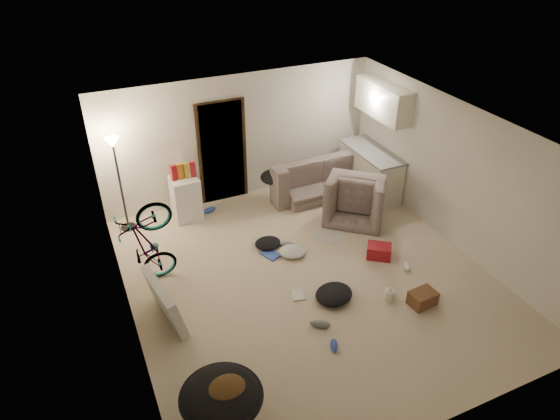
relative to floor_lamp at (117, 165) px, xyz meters
name	(u,v)px	position (x,y,z in m)	size (l,w,h in m)	color
floor	(308,278)	(2.40, -2.65, -1.32)	(5.50, 6.00, 0.02)	beige
ceiling	(314,133)	(2.40, -2.65, 1.20)	(5.50, 6.00, 0.02)	white
wall_back	(240,137)	(2.40, 0.36, -0.06)	(5.50, 0.02, 2.50)	silver
wall_front	(445,355)	(2.40, -5.66, -0.06)	(5.50, 0.02, 2.50)	silver
wall_left	(121,258)	(-0.36, -2.65, -0.06)	(0.02, 6.00, 2.50)	silver
wall_right	(457,176)	(5.16, -2.65, -0.06)	(0.02, 6.00, 2.50)	silver
doorway	(222,152)	(2.00, 0.32, -0.29)	(0.85, 0.10, 2.04)	black
door_trim	(223,153)	(2.00, 0.29, -0.29)	(0.97, 0.04, 2.10)	#2F2010
floor_lamp	(117,165)	(0.00, 0.00, 0.00)	(0.28, 0.28, 1.81)	black
kitchen_counter	(370,172)	(4.83, -0.65, -0.87)	(0.60, 1.50, 0.88)	silver
counter_top	(372,152)	(4.83, -0.65, -0.41)	(0.64, 1.54, 0.04)	gray
kitchen_uppers	(383,100)	(4.96, -0.65, 0.64)	(0.38, 1.40, 0.65)	silver
sofa	(316,178)	(3.83, -0.20, -1.00)	(2.13, 0.83, 0.62)	#353B34
armchair	(357,198)	(4.12, -1.31, -0.96)	(1.07, 0.93, 0.69)	#353B34
bicycle	(151,262)	(0.10, -1.76, -0.90)	(0.54, 1.55, 0.82)	black
book_asset	(250,390)	(0.74, -4.31, -1.30)	(0.17, 0.23, 0.02)	maroon
mini_fridge	(186,198)	(1.11, -0.10, -0.88)	(0.50, 0.50, 0.85)	white
snack_box_0	(173,173)	(0.94, -0.10, -0.31)	(0.10, 0.07, 0.30)	maroon
snack_box_1	(180,171)	(1.06, -0.10, -0.31)	(0.10, 0.07, 0.30)	orange
snack_box_2	(186,170)	(1.18, -0.10, -0.31)	(0.10, 0.07, 0.30)	gold
snack_box_3	(193,169)	(1.30, -0.10, -0.31)	(0.10, 0.07, 0.30)	maroon
saucer_chair	(222,401)	(0.30, -4.62, -0.90)	(0.95, 0.95, 0.68)	silver
hoodie	(226,390)	(0.35, -4.65, -0.70)	(0.48, 0.40, 0.22)	brown
sofa_drape	(274,177)	(2.88, -0.20, -0.77)	(0.56, 0.46, 0.28)	black
tv_box	(165,301)	(0.10, -2.66, -0.96)	(0.12, 1.04, 0.69)	silver
drink_case_a	(423,298)	(3.68, -3.92, -1.19)	(0.39, 0.28, 0.22)	brown
drink_case_b	(379,251)	(3.75, -2.66, -1.19)	(0.40, 0.29, 0.23)	maroon
juicer	(389,294)	(3.30, -3.62, -1.21)	(0.16, 0.16, 0.23)	white
newspaper	(329,236)	(3.27, -1.78, -1.30)	(0.42, 0.55, 0.01)	#BCB6AD
book_blue	(271,254)	(2.08, -1.86, -1.29)	(0.23, 0.32, 0.03)	#304DB0
book_white	(298,295)	(2.06, -2.98, -1.30)	(0.20, 0.26, 0.02)	silver
shoe_0	(210,210)	(1.54, -0.10, -1.26)	(0.28, 0.11, 0.10)	#304DB0
shoe_1	(286,244)	(2.43, -1.75, -1.25)	(0.29, 0.12, 0.11)	slate
shoe_2	(334,345)	(2.04, -4.13, -1.26)	(0.25, 0.10, 0.09)	#304DB0
shoe_3	(320,324)	(2.06, -3.71, -1.25)	(0.30, 0.12, 0.11)	slate
shoe_4	(407,266)	(3.99, -3.12, -1.26)	(0.25, 0.10, 0.09)	white
clothes_lump_a	(334,294)	(2.52, -3.28, -1.21)	(0.60, 0.51, 0.19)	black
clothes_lump_b	(268,243)	(2.14, -1.61, -1.24)	(0.46, 0.40, 0.14)	black
clothes_lump_c	(292,252)	(2.42, -2.01, -1.24)	(0.46, 0.39, 0.14)	silver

